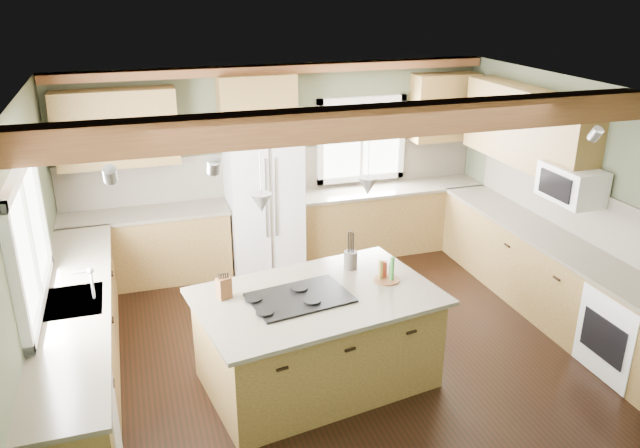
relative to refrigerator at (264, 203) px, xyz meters
name	(u,v)px	position (x,y,z in m)	size (l,w,h in m)	color
floor	(340,346)	(0.30, -2.12, -0.90)	(5.60, 5.60, 0.00)	black
ceiling	(343,97)	(0.30, -2.12, 1.70)	(5.60, 5.60, 0.00)	silver
wall_back	(279,164)	(0.30, 0.38, 0.40)	(5.60, 5.60, 0.00)	#4C553C
wall_left	(28,269)	(-2.50, -2.12, 0.40)	(5.00, 5.00, 0.00)	#4C553C
wall_right	(582,202)	(3.10, -2.12, 0.40)	(5.00, 5.00, 0.00)	#4C553C
ceiling_beam	(362,122)	(0.30, -2.61, 1.57)	(5.55, 0.26, 0.26)	#5C2F1A
soffit_trim	(278,69)	(0.30, 0.28, 1.64)	(5.55, 0.20, 0.10)	#5C2F1A
backsplash_back	(279,171)	(0.30, 0.36, 0.31)	(5.58, 0.03, 0.58)	brown
backsplash_right	(577,209)	(3.08, -2.07, 0.31)	(0.03, 3.70, 0.58)	brown
base_cab_back_left	(148,248)	(-1.49, 0.08, -0.46)	(2.02, 0.60, 0.88)	brown
counter_back_left	(144,214)	(-1.49, 0.08, 0.00)	(2.06, 0.64, 0.04)	#494136
base_cab_back_right	(389,220)	(1.79, 0.08, -0.46)	(2.62, 0.60, 0.88)	brown
counter_back_right	(390,189)	(1.79, 0.08, 0.00)	(2.66, 0.64, 0.04)	#494136
base_cab_left	(81,347)	(-2.20, -2.07, -0.46)	(0.60, 3.70, 0.88)	brown
counter_left	(73,303)	(-2.20, -2.07, 0.00)	(0.64, 3.74, 0.04)	#494136
base_cab_right	(546,275)	(2.80, -2.07, -0.46)	(0.60, 3.70, 0.88)	brown
counter_right	(551,237)	(2.80, -2.07, 0.00)	(0.64, 3.74, 0.04)	#494136
upper_cab_back_left	(116,128)	(-1.69, 0.21, 1.05)	(1.40, 0.35, 0.90)	brown
upper_cab_over_fridge	(257,103)	(0.00, 0.21, 1.25)	(0.96, 0.35, 0.70)	brown
upper_cab_right	(527,128)	(2.92, -1.22, 1.05)	(0.35, 2.20, 0.90)	brown
upper_cab_back_corner	(444,107)	(2.60, 0.21, 1.05)	(0.90, 0.35, 0.90)	brown
window_left	(27,239)	(-2.48, -2.07, 0.65)	(0.04, 1.60, 1.05)	white
window_back	(361,139)	(1.45, 0.36, 0.65)	(1.10, 0.04, 1.00)	white
sink	(73,302)	(-2.20, -2.07, 0.01)	(0.50, 0.65, 0.03)	#262628
faucet	(92,285)	(-2.02, -2.07, 0.15)	(0.02, 0.02, 0.28)	#B2B2B7
dishwasher	(75,441)	(-2.19, -3.37, -0.47)	(0.60, 0.60, 0.84)	white
oven	(629,333)	(2.79, -3.37, -0.47)	(0.60, 0.72, 0.84)	white
microwave	(572,184)	(2.88, -2.17, 0.65)	(0.40, 0.70, 0.38)	white
pendant_left	(261,203)	(-0.60, -2.69, 0.98)	(0.18, 0.18, 0.16)	#B2B2B7
pendant_right	(368,186)	(0.40, -2.53, 0.98)	(0.18, 0.18, 0.16)	#B2B2B7
refrigerator	(264,203)	(0.00, 0.00, 0.00)	(0.90, 0.74, 1.80)	white
island	(317,340)	(-0.10, -2.61, -0.46)	(2.01, 1.23, 0.88)	brown
island_top	(317,297)	(-0.10, -2.61, 0.00)	(2.15, 1.37, 0.04)	#494136
cooktop	(300,298)	(-0.27, -2.64, 0.03)	(0.87, 0.58, 0.02)	black
knife_block	(224,288)	(-0.91, -2.42, 0.12)	(0.12, 0.09, 0.20)	#56321A
utensil_crock	(351,260)	(0.38, -2.18, 0.11)	(0.13, 0.13, 0.18)	#3B322F
bottle_tray	(387,269)	(0.62, -2.54, 0.13)	(0.25, 0.25, 0.23)	brown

